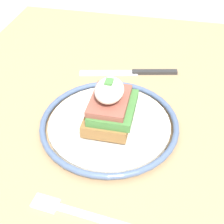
# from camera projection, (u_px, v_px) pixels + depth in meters

# --- Properties ---
(dining_table) EXTENTS (0.99, 0.70, 0.75)m
(dining_table) POSITION_uv_depth(u_px,v_px,m) (106.00, 189.00, 0.59)
(dining_table) COLOR tan
(dining_table) RESTS_ON ground_plane
(plate) EXTENTS (0.24, 0.24, 0.02)m
(plate) POSITION_uv_depth(u_px,v_px,m) (112.00, 124.00, 0.53)
(plate) COLOR silver
(plate) RESTS_ON dining_table
(sandwich) EXTENTS (0.10, 0.07, 0.08)m
(sandwich) POSITION_uv_depth(u_px,v_px,m) (111.00, 106.00, 0.51)
(sandwich) COLOR olive
(sandwich) RESTS_ON plate
(fork) EXTENTS (0.03, 0.15, 0.00)m
(fork) POSITION_uv_depth(u_px,v_px,m) (78.00, 213.00, 0.41)
(fork) COLOR silver
(fork) RESTS_ON dining_table
(knife) EXTENTS (0.06, 0.20, 0.01)m
(knife) POSITION_uv_depth(u_px,v_px,m) (136.00, 72.00, 0.66)
(knife) COLOR #2D2D2D
(knife) RESTS_ON dining_table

